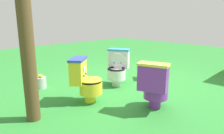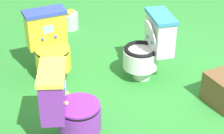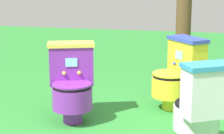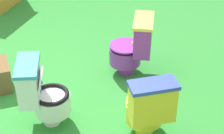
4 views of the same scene
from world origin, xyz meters
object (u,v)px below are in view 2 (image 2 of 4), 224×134
Objects in this scene: toilet_yellow at (50,46)px; toilet_purple at (68,106)px; toilet_white at (150,46)px; lemon_bucket at (70,21)px.

toilet_purple is (-0.57, 0.94, 0.00)m from toilet_yellow.
toilet_white is 1.28m from toilet_purple.
lemon_bucket is at bearing -178.23° from toilet_purple.
toilet_yellow and toilet_purple have the same top height.
toilet_white reaches higher than lemon_bucket.
lemon_bucket is at bearing 24.82° from toilet_white.
toilet_yellow and toilet_white have the same top height.
toilet_yellow is 1.05m from toilet_white.
lemon_bucket is at bearing -118.81° from toilet_yellow.
toilet_purple is at bearing 111.23° from lemon_bucket.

